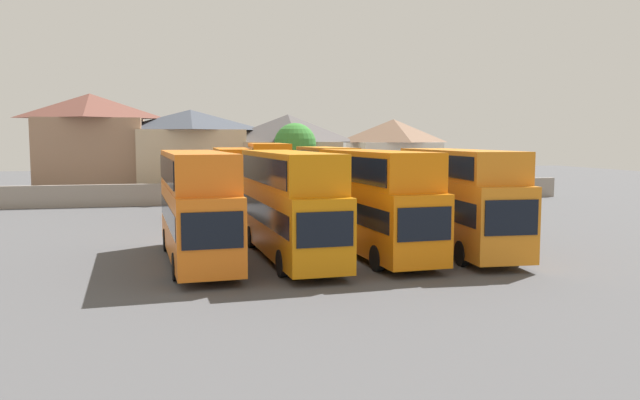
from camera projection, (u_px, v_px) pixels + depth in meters
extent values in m
plane|color=#4C4C4F|center=(274.00, 213.00, 46.71)|extent=(140.00, 140.00, 0.00)
cube|color=gray|center=(261.00, 193.00, 53.90)|extent=(56.00, 0.50, 1.80)
cube|color=orange|center=(197.00, 221.00, 27.86)|extent=(3.22, 11.11, 2.99)
cube|color=black|center=(213.00, 231.00, 22.58)|extent=(2.22, 0.22, 1.34)
cube|color=black|center=(197.00, 213.00, 27.83)|extent=(3.20, 10.24, 0.94)
cube|color=orange|center=(196.00, 170.00, 27.91)|extent=(3.13, 10.56, 1.56)
cube|color=black|center=(196.00, 170.00, 27.91)|extent=(3.19, 10.02, 1.09)
cylinder|color=black|center=(236.00, 263.00, 25.08)|extent=(0.37, 1.12, 1.10)
cylinder|color=black|center=(176.00, 267.00, 24.41)|extent=(0.37, 1.12, 1.10)
cylinder|color=black|center=(214.00, 238.00, 31.57)|extent=(0.37, 1.12, 1.10)
cylinder|color=black|center=(167.00, 240.00, 30.90)|extent=(0.37, 1.12, 1.10)
cube|color=orange|center=(289.00, 220.00, 28.67)|extent=(3.07, 11.53, 2.92)
cube|color=black|center=(325.00, 230.00, 23.16)|extent=(2.18, 0.20, 1.31)
cube|color=black|center=(289.00, 212.00, 28.64)|extent=(3.07, 10.62, 0.92)
cube|color=orange|center=(288.00, 170.00, 28.73)|extent=(2.99, 10.96, 1.62)
cube|color=black|center=(288.00, 170.00, 28.73)|extent=(3.05, 10.39, 1.14)
cylinder|color=black|center=(336.00, 260.00, 25.73)|extent=(0.36, 1.11, 1.10)
cylinder|color=black|center=(282.00, 263.00, 25.10)|extent=(0.36, 1.11, 1.10)
cylinder|color=black|center=(295.00, 235.00, 32.49)|extent=(0.36, 1.11, 1.10)
cylinder|color=black|center=(251.00, 237.00, 31.87)|extent=(0.36, 1.11, 1.10)
cube|color=orange|center=(376.00, 218.00, 29.33)|extent=(3.20, 10.20, 2.95)
cube|color=black|center=(425.00, 224.00, 24.48)|extent=(2.27, 0.22, 1.33)
cube|color=black|center=(376.00, 210.00, 29.29)|extent=(3.19, 9.40, 0.93)
cube|color=orange|center=(375.00, 168.00, 29.34)|extent=(3.12, 9.70, 1.63)
cube|color=black|center=(375.00, 168.00, 29.34)|extent=(3.18, 9.20, 1.14)
cylinder|color=black|center=(429.00, 255.00, 26.81)|extent=(0.37, 1.12, 1.10)
cylinder|color=black|center=(377.00, 258.00, 26.14)|extent=(0.37, 1.12, 1.10)
cylinder|color=black|center=(375.00, 234.00, 32.76)|extent=(0.37, 1.12, 1.10)
cylinder|color=black|center=(331.00, 236.00, 32.09)|extent=(0.37, 1.12, 1.10)
cube|color=orange|center=(458.00, 212.00, 30.67)|extent=(3.18, 11.06, 3.19)
cube|color=black|center=(511.00, 218.00, 25.25)|extent=(2.27, 0.21, 1.44)
cube|color=black|center=(458.00, 204.00, 30.64)|extent=(3.17, 10.19, 1.00)
cube|color=orange|center=(457.00, 164.00, 30.72)|extent=(3.10, 10.52, 1.40)
cube|color=black|center=(457.00, 164.00, 30.72)|extent=(3.16, 9.97, 0.98)
cylinder|color=black|center=(513.00, 252.00, 27.69)|extent=(0.36, 1.11, 1.10)
cylinder|color=black|center=(462.00, 253.00, 27.28)|extent=(0.36, 1.11, 1.10)
cylinder|color=black|center=(454.00, 230.00, 34.34)|extent=(0.36, 1.11, 1.10)
cylinder|color=black|center=(413.00, 231.00, 33.93)|extent=(0.36, 1.11, 1.10)
cube|color=orange|center=(234.00, 192.00, 43.74)|extent=(2.68, 10.37, 2.93)
cube|color=black|center=(240.00, 193.00, 38.66)|extent=(2.17, 0.12, 1.32)
cube|color=black|center=(234.00, 187.00, 43.70)|extent=(2.70, 9.54, 0.92)
cube|color=orange|center=(234.00, 159.00, 43.77)|extent=(2.62, 9.85, 1.54)
cube|color=black|center=(234.00, 159.00, 43.77)|extent=(2.70, 9.33, 1.08)
cylinder|color=black|center=(256.00, 215.00, 40.97)|extent=(0.32, 1.11, 1.10)
cylinder|color=black|center=(220.00, 216.00, 40.51)|extent=(0.32, 1.11, 1.10)
cylinder|color=black|center=(247.00, 205.00, 47.21)|extent=(0.32, 1.11, 1.10)
cylinder|color=black|center=(216.00, 206.00, 46.74)|extent=(0.32, 1.11, 1.10)
cube|color=orange|center=(268.00, 190.00, 43.64)|extent=(3.27, 10.72, 3.15)
cube|color=black|center=(274.00, 191.00, 38.39)|extent=(2.13, 0.25, 1.42)
cube|color=black|center=(268.00, 185.00, 43.61)|extent=(3.25, 9.88, 0.99)
cube|color=orange|center=(268.00, 155.00, 43.67)|extent=(3.18, 10.19, 1.67)
cube|color=black|center=(268.00, 155.00, 43.67)|extent=(3.23, 9.67, 1.17)
cylinder|color=black|center=(289.00, 216.00, 40.72)|extent=(0.39, 1.12, 1.10)
cylinder|color=black|center=(254.00, 216.00, 40.39)|extent=(0.39, 1.12, 1.10)
cylinder|color=black|center=(280.00, 205.00, 47.16)|extent=(0.39, 1.12, 1.10)
cylinder|color=black|center=(250.00, 206.00, 46.83)|extent=(0.39, 1.12, 1.10)
cube|color=orange|center=(326.00, 190.00, 44.81)|extent=(2.43, 10.06, 2.95)
cube|color=black|center=(345.00, 191.00, 39.88)|extent=(2.13, 0.08, 1.33)
cube|color=black|center=(326.00, 185.00, 44.78)|extent=(2.47, 9.26, 0.93)
cube|color=orange|center=(325.00, 158.00, 44.84)|extent=(2.38, 9.56, 1.57)
cube|color=black|center=(325.00, 158.00, 44.84)|extent=(2.47, 9.05, 1.10)
cylinder|color=black|center=(353.00, 213.00, 42.17)|extent=(0.30, 1.10, 1.10)
cylinder|color=black|center=(321.00, 214.00, 41.66)|extent=(0.30, 1.10, 1.10)
cylinder|color=black|center=(331.00, 204.00, 48.21)|extent=(0.30, 1.10, 1.10)
cylinder|color=black|center=(302.00, 204.00, 47.71)|extent=(0.30, 1.10, 1.10)
cube|color=#9E7A60|center=(92.00, 159.00, 57.17)|extent=(9.01, 6.58, 7.32)
pyramid|color=brown|center=(90.00, 106.00, 56.71)|extent=(9.46, 6.91, 2.21)
cube|color=#C6B293|center=(191.00, 164.00, 58.77)|extent=(9.50, 7.40, 6.31)
pyramid|color=#3D424C|center=(190.00, 120.00, 58.38)|extent=(9.98, 7.77, 1.86)
cube|color=tan|center=(288.00, 169.00, 60.22)|extent=(9.13, 6.43, 5.20)
pyramid|color=#514C4C|center=(288.00, 128.00, 59.84)|extent=(9.59, 6.75, 2.58)
cube|color=silver|center=(393.00, 168.00, 62.94)|extent=(7.88, 6.76, 5.14)
pyramid|color=brown|center=(393.00, 131.00, 62.58)|extent=(8.27, 7.10, 2.27)
cylinder|color=brown|center=(295.00, 179.00, 57.02)|extent=(0.49, 0.49, 3.67)
sphere|color=#387F33|center=(295.00, 144.00, 56.71)|extent=(3.81, 3.81, 3.81)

